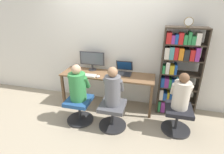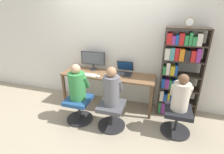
{
  "view_description": "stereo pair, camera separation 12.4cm",
  "coord_description": "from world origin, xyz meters",
  "px_view_note": "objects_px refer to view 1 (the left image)",
  "views": [
    {
      "loc": [
        0.93,
        -2.95,
        2.11
      ],
      "look_at": [
        0.15,
        0.08,
        0.78
      ],
      "focal_mm": 28.0,
      "sensor_mm": 36.0,
      "label": 1
    },
    {
      "loc": [
        1.05,
        -2.91,
        2.11
      ],
      "look_at": [
        0.15,
        0.08,
        0.78
      ],
      "focal_mm": 28.0,
      "sensor_mm": 36.0,
      "label": 2
    }
  ],
  "objects_px": {
    "person_at_monitor": "(78,85)",
    "bookshelf": "(177,72)",
    "office_chair_left": "(79,108)",
    "office_chair_side": "(177,117)",
    "keyboard": "(87,75)",
    "person_near_shelf": "(181,93)",
    "person_at_laptop": "(113,88)",
    "office_chair_right": "(113,114)",
    "desktop_monitor": "(92,60)",
    "laptop": "(123,71)",
    "desk_clock": "(189,22)"
  },
  "relations": [
    {
      "from": "keyboard",
      "to": "office_chair_left",
      "type": "xyz_separation_m",
      "value": [
        0.02,
        -0.48,
        -0.48
      ]
    },
    {
      "from": "office_chair_left",
      "to": "person_at_monitor",
      "type": "bearing_deg",
      "value": 90.0
    },
    {
      "from": "desk_clock",
      "to": "office_chair_side",
      "type": "relative_size",
      "value": 0.34
    },
    {
      "from": "desktop_monitor",
      "to": "person_at_monitor",
      "type": "distance_m",
      "value": 0.85
    },
    {
      "from": "person_near_shelf",
      "to": "person_at_laptop",
      "type": "bearing_deg",
      "value": -171.07
    },
    {
      "from": "laptop",
      "to": "keyboard",
      "type": "relative_size",
      "value": 0.91
    },
    {
      "from": "laptop",
      "to": "office_chair_left",
      "type": "xyz_separation_m",
      "value": [
        -0.67,
        -0.8,
        -0.52
      ]
    },
    {
      "from": "desktop_monitor",
      "to": "person_at_monitor",
      "type": "bearing_deg",
      "value": -88.44
    },
    {
      "from": "office_chair_left",
      "to": "bookshelf",
      "type": "distance_m",
      "value": 1.97
    },
    {
      "from": "office_chair_left",
      "to": "bookshelf",
      "type": "bearing_deg",
      "value": 23.53
    },
    {
      "from": "person_at_monitor",
      "to": "bookshelf",
      "type": "xyz_separation_m",
      "value": [
        1.72,
        0.74,
        0.14
      ]
    },
    {
      "from": "office_chair_left",
      "to": "office_chair_right",
      "type": "distance_m",
      "value": 0.65
    },
    {
      "from": "keyboard",
      "to": "person_at_monitor",
      "type": "height_order",
      "value": "person_at_monitor"
    },
    {
      "from": "person_at_monitor",
      "to": "person_at_laptop",
      "type": "relative_size",
      "value": 0.97
    },
    {
      "from": "office_chair_right",
      "to": "office_chair_side",
      "type": "bearing_deg",
      "value": 8.95
    },
    {
      "from": "office_chair_left",
      "to": "office_chair_side",
      "type": "xyz_separation_m",
      "value": [
        1.77,
        0.17,
        0.0
      ]
    },
    {
      "from": "person_at_monitor",
      "to": "person_at_laptop",
      "type": "height_order",
      "value": "person_at_laptop"
    },
    {
      "from": "person_near_shelf",
      "to": "office_chair_side",
      "type": "bearing_deg",
      "value": -90.0
    },
    {
      "from": "desktop_monitor",
      "to": "person_near_shelf",
      "type": "height_order",
      "value": "desktop_monitor"
    },
    {
      "from": "person_at_monitor",
      "to": "person_near_shelf",
      "type": "bearing_deg",
      "value": 5.32
    },
    {
      "from": "desk_clock",
      "to": "person_near_shelf",
      "type": "xyz_separation_m",
      "value": [
        -0.0,
        -0.51,
        -1.07
      ]
    },
    {
      "from": "person_at_laptop",
      "to": "desk_clock",
      "type": "height_order",
      "value": "desk_clock"
    },
    {
      "from": "office_chair_right",
      "to": "bookshelf",
      "type": "distance_m",
      "value": 1.45
    },
    {
      "from": "desktop_monitor",
      "to": "keyboard",
      "type": "xyz_separation_m",
      "value": [
        0.0,
        -0.34,
        -0.22
      ]
    },
    {
      "from": "keyboard",
      "to": "person_near_shelf",
      "type": "bearing_deg",
      "value": -9.89
    },
    {
      "from": "office_chair_left",
      "to": "office_chair_right",
      "type": "relative_size",
      "value": 1.0
    },
    {
      "from": "bookshelf",
      "to": "desk_clock",
      "type": "height_order",
      "value": "desk_clock"
    },
    {
      "from": "keyboard",
      "to": "person_near_shelf",
      "type": "height_order",
      "value": "person_near_shelf"
    },
    {
      "from": "person_at_monitor",
      "to": "desk_clock",
      "type": "height_order",
      "value": "desk_clock"
    },
    {
      "from": "laptop",
      "to": "bookshelf",
      "type": "relative_size",
      "value": 0.2
    },
    {
      "from": "keyboard",
      "to": "bookshelf",
      "type": "bearing_deg",
      "value": 8.69
    },
    {
      "from": "desk_clock",
      "to": "office_chair_side",
      "type": "xyz_separation_m",
      "value": [
        -0.0,
        -0.52,
        -1.54
      ]
    },
    {
      "from": "laptop",
      "to": "keyboard",
      "type": "distance_m",
      "value": 0.76
    },
    {
      "from": "keyboard",
      "to": "person_at_laptop",
      "type": "relative_size",
      "value": 0.56
    },
    {
      "from": "office_chair_right",
      "to": "bookshelf",
      "type": "bearing_deg",
      "value": 35.43
    },
    {
      "from": "person_at_monitor",
      "to": "office_chair_side",
      "type": "height_order",
      "value": "person_at_monitor"
    },
    {
      "from": "desktop_monitor",
      "to": "person_at_monitor",
      "type": "height_order",
      "value": "desktop_monitor"
    },
    {
      "from": "person_at_monitor",
      "to": "desk_clock",
      "type": "bearing_deg",
      "value": 20.83
    },
    {
      "from": "laptop",
      "to": "person_near_shelf",
      "type": "relative_size",
      "value": 0.56
    },
    {
      "from": "desktop_monitor",
      "to": "desk_clock",
      "type": "height_order",
      "value": "desk_clock"
    },
    {
      "from": "office_chair_left",
      "to": "person_at_laptop",
      "type": "height_order",
      "value": "person_at_laptop"
    },
    {
      "from": "bookshelf",
      "to": "office_chair_side",
      "type": "distance_m",
      "value": 0.86
    },
    {
      "from": "desktop_monitor",
      "to": "office_chair_left",
      "type": "distance_m",
      "value": 1.08
    },
    {
      "from": "person_at_laptop",
      "to": "bookshelf",
      "type": "bearing_deg",
      "value": 35.23
    },
    {
      "from": "laptop",
      "to": "bookshelf",
      "type": "distance_m",
      "value": 1.05
    },
    {
      "from": "laptop",
      "to": "keyboard",
      "type": "xyz_separation_m",
      "value": [
        -0.69,
        -0.32,
        -0.04
      ]
    },
    {
      "from": "person_at_monitor",
      "to": "person_at_laptop",
      "type": "xyz_separation_m",
      "value": [
        0.65,
        -0.01,
        0.02
      ]
    },
    {
      "from": "keyboard",
      "to": "desk_clock",
      "type": "distance_m",
      "value": 2.09
    },
    {
      "from": "desktop_monitor",
      "to": "person_at_laptop",
      "type": "xyz_separation_m",
      "value": [
        0.67,
        -0.83,
        -0.2
      ]
    },
    {
      "from": "desktop_monitor",
      "to": "office_chair_left",
      "type": "height_order",
      "value": "desktop_monitor"
    }
  ]
}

